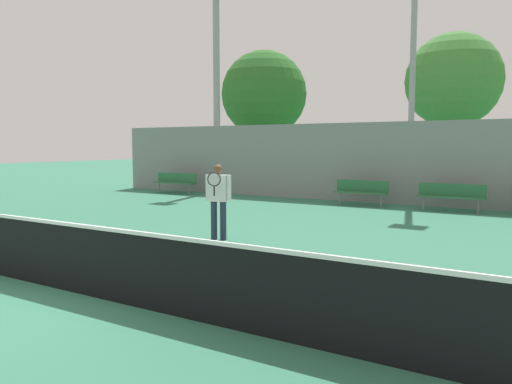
# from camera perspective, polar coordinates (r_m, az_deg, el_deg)

# --- Properties ---
(ground_plane) EXTENTS (100.00, 100.00, 0.00)m
(ground_plane) POSITION_cam_1_polar(r_m,az_deg,el_deg) (7.87, -20.59, -10.55)
(ground_plane) COLOR #337556
(tennis_net) EXTENTS (11.85, 0.09, 1.01)m
(tennis_net) POSITION_cam_1_polar(r_m,az_deg,el_deg) (7.75, -20.71, -6.89)
(tennis_net) COLOR #195128
(tennis_net) RESTS_ON ground_plane
(tennis_player) EXTENTS (0.58, 0.48, 1.69)m
(tennis_player) POSITION_cam_1_polar(r_m,az_deg,el_deg) (11.15, -4.33, -0.58)
(tennis_player) COLOR #282D47
(tennis_player) RESTS_ON ground_plane
(bench_courtside_near) EXTENTS (2.07, 0.40, 0.89)m
(bench_courtside_near) POSITION_cam_1_polar(r_m,az_deg,el_deg) (17.11, 21.38, -0.22)
(bench_courtside_near) COLOR #28663D
(bench_courtside_near) RESTS_ON ground_plane
(bench_courtside_far) EXTENTS (2.17, 0.40, 0.89)m
(bench_courtside_far) POSITION_cam_1_polar(r_m,az_deg,el_deg) (22.24, -9.22, 1.29)
(bench_courtside_far) COLOR #28663D
(bench_courtside_far) RESTS_ON ground_plane
(bench_adjacent_court) EXTENTS (1.88, 0.40, 0.89)m
(bench_adjacent_court) POSITION_cam_1_polar(r_m,az_deg,el_deg) (17.88, 11.91, 0.26)
(bench_adjacent_court) COLOR #28663D
(bench_adjacent_court) RESTS_ON ground_plane
(light_pole_near_left) EXTENTS (0.90, 0.60, 9.95)m
(light_pole_near_left) POSITION_cam_1_polar(r_m,az_deg,el_deg) (19.55, 17.58, 16.92)
(light_pole_near_left) COLOR #939399
(light_pole_near_left) RESTS_ON ground_plane
(light_pole_far_right) EXTENTS (0.90, 0.60, 9.23)m
(light_pole_far_right) POSITION_cam_1_polar(r_m,az_deg,el_deg) (23.28, -4.54, 12.94)
(light_pole_far_right) COLOR #939399
(light_pole_far_right) RESTS_ON ground_plane
(back_fence) EXTENTS (24.15, 0.06, 2.95)m
(back_fence) POSITION_cam_1_polar(r_m,az_deg,el_deg) (18.78, 12.94, 3.29)
(back_fence) COLOR gray
(back_fence) RESTS_ON ground_plane
(tree_green_broad) EXTENTS (4.48, 4.48, 7.06)m
(tree_green_broad) POSITION_cam_1_polar(r_m,az_deg,el_deg) (26.71, 0.91, 11.13)
(tree_green_broad) COLOR brown
(tree_green_broad) RESTS_ON ground_plane
(tree_dark_dense) EXTENTS (4.06, 4.06, 6.92)m
(tree_dark_dense) POSITION_cam_1_polar(r_m,az_deg,el_deg) (23.55, 21.62, 11.66)
(tree_dark_dense) COLOR brown
(tree_dark_dense) RESTS_ON ground_plane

